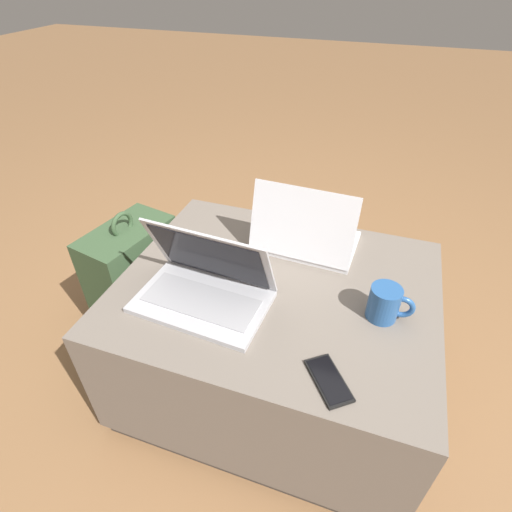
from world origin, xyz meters
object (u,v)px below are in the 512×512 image
at_px(laptop_near, 205,286).
at_px(coffee_mug, 385,303).
at_px(laptop_far, 305,236).
at_px(backpack, 133,279).
at_px(cell_phone, 329,380).

relative_size(laptop_near, coffee_mug, 3.12).
relative_size(laptop_far, backpack, 0.64).
xyz_separation_m(laptop_near, coffee_mug, (0.49, 0.09, 0.00)).
xyz_separation_m(cell_phone, coffee_mug, (0.10, 0.26, 0.05)).
relative_size(cell_phone, coffee_mug, 1.20).
relative_size(laptop_far, cell_phone, 2.31).
bearing_deg(backpack, coffee_mug, 92.49).
bearing_deg(laptop_near, backpack, 155.79).
xyz_separation_m(laptop_far, coffee_mug, (0.28, -0.24, -0.00)).
bearing_deg(laptop_near, cell_phone, -18.94).
bearing_deg(cell_phone, backpack, 116.79).
height_order(laptop_far, coffee_mug, laptop_far).
bearing_deg(laptop_far, laptop_near, 60.59).
relative_size(backpack, coffee_mug, 4.37).
xyz_separation_m(cell_phone, backpack, (-0.85, 0.41, -0.26)).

